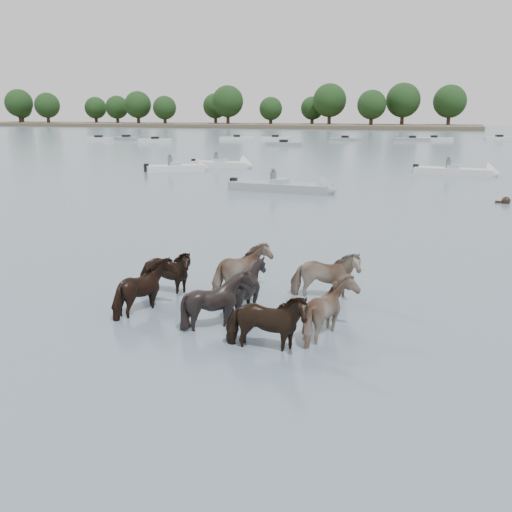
% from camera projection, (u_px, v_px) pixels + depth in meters
% --- Properties ---
extents(ground, '(400.00, 400.00, 0.00)m').
position_uv_depth(ground, '(204.00, 300.00, 13.93)').
color(ground, slate).
rests_on(ground, ground).
extents(shoreline, '(160.00, 30.00, 1.00)m').
position_uv_depth(shoreline, '(200.00, 125.00, 173.63)').
color(shoreline, '#4C4233').
rests_on(shoreline, ground).
extents(pony_herd, '(6.15, 4.59, 1.44)m').
position_uv_depth(pony_herd, '(242.00, 293.00, 12.90)').
color(pony_herd, black).
rests_on(pony_herd, ground).
extents(swimming_pony, '(0.72, 0.44, 0.44)m').
position_uv_depth(swimming_pony, '(505.00, 201.00, 28.65)').
color(swimming_pony, black).
rests_on(swimming_pony, ground).
extents(motorboat_a, '(4.78, 4.18, 1.92)m').
position_uv_depth(motorboat_a, '(184.00, 168.00, 44.15)').
color(motorboat_a, silver).
rests_on(motorboat_a, ground).
extents(motorboat_b, '(6.53, 2.00, 1.92)m').
position_uv_depth(motorboat_b, '(293.00, 188.00, 32.63)').
color(motorboat_b, gray).
rests_on(motorboat_b, ground).
extents(motorboat_c, '(6.14, 2.49, 1.92)m').
position_uv_depth(motorboat_c, '(465.00, 172.00, 41.25)').
color(motorboat_c, silver).
rests_on(motorboat_c, ground).
extents(motorboat_f, '(5.38, 1.78, 1.92)m').
position_uv_depth(motorboat_f, '(229.00, 165.00, 46.81)').
color(motorboat_f, silver).
rests_on(motorboat_f, ground).
extents(distant_flotilla, '(104.64, 30.03, 0.93)m').
position_uv_depth(distant_flotilla, '(421.00, 141.00, 83.56)').
color(distant_flotilla, silver).
rests_on(distant_flotilla, ground).
extents(treeline, '(150.98, 20.33, 12.17)m').
position_uv_depth(treeline, '(219.00, 104.00, 170.91)').
color(treeline, '#382619').
rests_on(treeline, ground).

